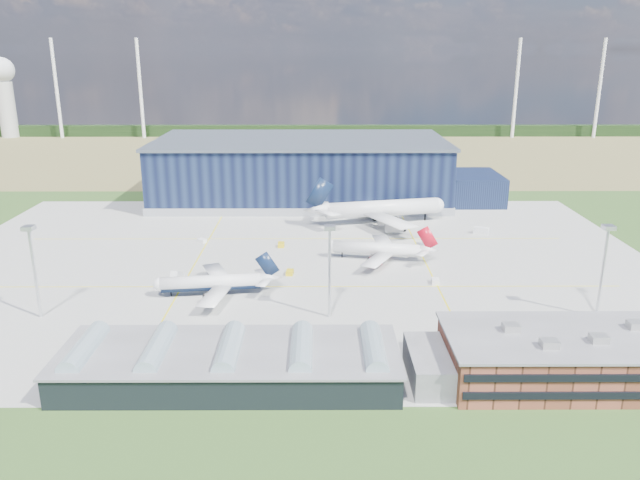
% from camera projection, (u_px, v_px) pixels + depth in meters
% --- Properties ---
extents(ground, '(600.00, 600.00, 0.00)m').
position_uv_depth(ground, '(293.00, 274.00, 179.96)').
color(ground, '#2D4C1C').
rests_on(ground, ground).
extents(apron, '(220.00, 160.00, 0.08)m').
position_uv_depth(apron, '(294.00, 263.00, 189.51)').
color(apron, gray).
rests_on(apron, ground).
extents(farmland, '(600.00, 220.00, 0.01)m').
position_uv_depth(farmland, '(306.00, 153.00, 390.30)').
color(farmland, olive).
rests_on(farmland, ground).
extents(treeline, '(600.00, 8.00, 8.00)m').
position_uv_depth(treeline, '(308.00, 131.00, 465.62)').
color(treeline, black).
rests_on(treeline, ground).
extents(horizon_dressing, '(440.20, 18.00, 70.00)m').
position_uv_depth(horizon_dressing, '(44.00, 90.00, 450.71)').
color(horizon_dressing, white).
rests_on(horizon_dressing, ground).
extents(hangar, '(145.00, 62.00, 26.10)m').
position_uv_depth(hangar, '(307.00, 172.00, 267.21)').
color(hangar, black).
rests_on(hangar, ground).
extents(ops_building, '(46.00, 23.00, 10.90)m').
position_uv_depth(ops_building, '(563.00, 357.00, 121.38)').
color(ops_building, brown).
rests_on(ops_building, ground).
extents(glass_concourse, '(78.00, 23.00, 8.60)m').
position_uv_depth(glass_concourse, '(248.00, 363.00, 121.49)').
color(glass_concourse, black).
rests_on(glass_concourse, ground).
extents(light_mast_west, '(2.60, 2.60, 23.00)m').
position_uv_depth(light_mast_west, '(32.00, 257.00, 146.53)').
color(light_mast_west, silver).
rests_on(light_mast_west, ground).
extents(light_mast_center, '(2.60, 2.60, 23.00)m').
position_uv_depth(light_mast_center, '(330.00, 256.00, 146.79)').
color(light_mast_center, silver).
rests_on(light_mast_center, ground).
extents(light_mast_east, '(2.60, 2.60, 23.00)m').
position_uv_depth(light_mast_east, '(605.00, 256.00, 147.03)').
color(light_mast_east, silver).
rests_on(light_mast_east, ground).
extents(airliner_navy, '(37.50, 36.86, 11.02)m').
position_uv_depth(airliner_navy, '(211.00, 275.00, 163.30)').
color(airliner_navy, white).
rests_on(airliner_navy, ground).
extents(airliner_red, '(40.35, 39.76, 11.24)m').
position_uv_depth(airliner_red, '(377.00, 242.00, 190.52)').
color(airliner_red, white).
rests_on(airliner_red, ground).
extents(airliner_widebody, '(64.48, 63.57, 17.74)m').
position_uv_depth(airliner_widebody, '(383.00, 200.00, 230.06)').
color(airliner_widebody, white).
rests_on(airliner_widebody, ground).
extents(gse_tug_a, '(2.27, 3.40, 1.34)m').
position_uv_depth(gse_tug_a, '(290.00, 272.00, 179.32)').
color(gse_tug_a, yellow).
rests_on(gse_tug_a, ground).
extents(gse_cart_a, '(2.34, 3.28, 1.35)m').
position_uv_depth(gse_cart_a, '(435.00, 281.00, 172.62)').
color(gse_cart_a, white).
rests_on(gse_cart_a, ground).
extents(gse_van_b, '(5.65, 4.41, 2.36)m').
position_uv_depth(gse_van_b, '(481.00, 231.00, 218.89)').
color(gse_van_b, white).
rests_on(gse_van_b, ground).
extents(gse_tug_c, '(2.06, 3.29, 1.43)m').
position_uv_depth(gse_tug_c, '(281.00, 245.00, 204.58)').
color(gse_tug_c, yellow).
rests_on(gse_tug_c, ground).
extents(gse_cart_b, '(3.57, 3.38, 1.29)m').
position_uv_depth(gse_cart_b, '(202.00, 241.00, 209.18)').
color(gse_cart_b, white).
rests_on(gse_cart_b, ground).
extents(gse_van_c, '(5.58, 3.18, 2.55)m').
position_uv_depth(gse_van_c, '(534.00, 340.00, 136.16)').
color(gse_van_c, white).
rests_on(gse_van_c, ground).
extents(airstair, '(2.96, 5.32, 3.22)m').
position_uv_depth(airstair, '(177.00, 281.00, 169.84)').
color(airstair, white).
rests_on(airstair, ground).
extents(car_a, '(3.47, 1.51, 1.17)m').
position_uv_depth(car_a, '(339.00, 349.00, 133.94)').
color(car_a, '#99999E').
rests_on(car_a, ground).
extents(car_b, '(3.77, 2.43, 1.17)m').
position_uv_depth(car_b, '(511.00, 330.00, 142.60)').
color(car_b, '#99999E').
rests_on(car_b, ground).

